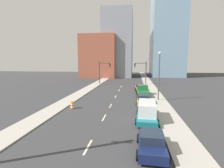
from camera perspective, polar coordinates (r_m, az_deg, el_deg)
The scene contains 20 objects.
sidewalk_left at distance 54.34m, azimuth -4.14°, elevation 0.61°, with size 2.72×97.71×0.12m.
sidewalk_right at distance 53.38m, azimuth 11.66°, elevation 0.35°, with size 2.72×97.71×0.12m.
lane_stripe_at_8m at distance 14.37m, azimuth -7.87°, elevation -19.67°, with size 0.16×2.40×0.01m, color beige.
lane_stripe_at_15m at distance 20.78m, azimuth -2.60°, elevation -10.88°, with size 0.16×2.40×0.01m, color beige.
lane_stripe_at_21m at distance 25.95m, azimuth -0.48°, elevation -7.12°, with size 0.16×2.40×0.01m, color beige.
lane_stripe_at_28m at distance 32.49m, azimuth 1.18°, elevation -4.13°, with size 0.16×2.40×0.01m, color beige.
lane_stripe_at_35m at distance 39.59m, azimuth 2.34°, elevation -2.03°, with size 0.16×2.40×0.01m, color beige.
lane_stripe_at_41m at distance 45.22m, azimuth 2.99°, elevation -0.84°, with size 0.16×2.40×0.01m, color beige.
building_brick_left at distance 74.29m, azimuth -3.92°, elevation 8.92°, with size 14.00×16.00×16.85m.
building_office_center at distance 77.47m, azimuth 2.09°, elevation 12.60°, with size 12.00×20.00×26.93m.
building_glass_right at distance 83.12m, azimuth 17.49°, elevation 16.90°, with size 13.00×20.00×41.24m.
traffic_signal_left at distance 49.93m, azimuth -3.15°, elevation 4.60°, with size 3.36×0.35×6.37m.
traffic_signal_right at distance 49.12m, azimuth 10.02°, elevation 4.45°, with size 3.36×0.35×6.37m.
traffic_barrel at distance 25.01m, azimuth -12.77°, elevation -6.76°, with size 0.56×0.56×0.95m.
street_lamp at distance 29.52m, azimuth 15.11°, elevation 3.62°, with size 0.44×0.44×8.06m.
sedan_navy at distance 13.65m, azimuth 12.78°, elevation -18.23°, with size 2.26×4.27×1.45m.
box_truck_teal at distance 20.11m, azimuth 11.31°, elevation -8.73°, with size 2.60×6.38×2.07m.
sedan_tan at distance 27.29m, azimuth 10.23°, elevation -5.09°, with size 2.29×4.54×1.46m.
pickup_truck_green at distance 33.92m, azimuth 10.06°, elevation -2.41°, with size 2.57×5.80×1.93m.
sedan_orange at distance 39.50m, azimuth 9.08°, elevation -1.19°, with size 2.34×4.35×1.43m.
Camera 1 is at (3.49, -3.98, 6.55)m, focal length 28.00 mm.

